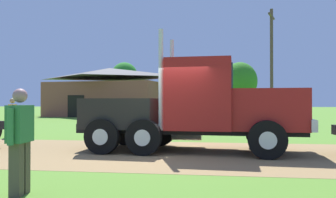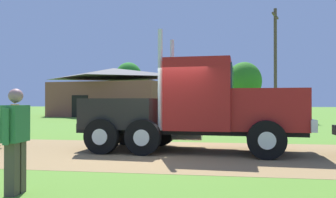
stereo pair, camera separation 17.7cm
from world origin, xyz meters
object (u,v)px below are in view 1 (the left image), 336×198
truck_foreground_white (195,109)px  visitor_by_barrel (20,136)px  visitor_far_side (12,116)px  utility_pole_near (272,61)px  shed_building (109,93)px

truck_foreground_white → visitor_by_barrel: 5.97m
truck_foreground_white → visitor_by_barrel: bearing=-115.6°
truck_foreground_white → visitor_far_side: size_ratio=4.17×
visitor_by_barrel → truck_foreground_white: bearing=64.4°
visitor_by_barrel → visitor_far_side: size_ratio=1.03×
visitor_by_barrel → visitor_far_side: bearing=122.8°
utility_pole_near → visitor_far_side: bearing=-130.8°
visitor_far_side → utility_pole_near: 20.93m
truck_foreground_white → shed_building: size_ratio=0.53×
visitor_by_barrel → visitor_far_side: 10.24m
truck_foreground_white → visitor_by_barrel: (-2.57, -5.37, -0.34)m
shed_building → utility_pole_near: 17.46m
visitor_far_side → truck_foreground_white: bearing=-21.7°
visitor_by_barrel → utility_pole_near: utility_pole_near is taller
truck_foreground_white → shed_building: (-10.71, 25.34, 1.21)m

